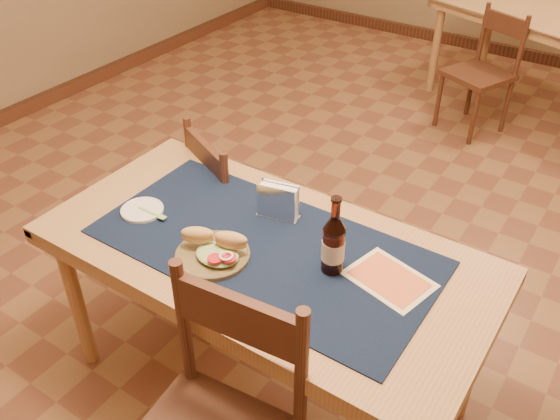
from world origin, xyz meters
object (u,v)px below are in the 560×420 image
Objects in this scene: main_table at (264,265)px; back_table at (556,26)px; chair_main_far at (239,208)px; beer_bottle at (333,244)px; sandwich_plate at (214,251)px; napkin_holder at (278,202)px.

back_table is at bearing 85.61° from main_table.
beer_bottle reaches higher than chair_main_far.
main_table is at bearing -94.39° from back_table.
back_table is (0.25, 3.23, -0.00)m from main_table.
back_table is 3.40m from sandwich_plate.
chair_main_far is (-0.72, -2.78, -0.21)m from back_table.
back_table is 11.04× the size of napkin_holder.
main_table is 5.57× the size of beer_bottle.
napkin_holder reaches higher than back_table.
beer_bottle reaches higher than back_table.
back_table is 3.21m from beer_bottle.
main_table is 9.63× the size of napkin_holder.
back_table is 7.15× the size of sandwich_plate.
beer_bottle is (0.01, -3.21, 0.19)m from back_table.
beer_bottle is (0.36, 0.17, 0.08)m from sandwich_plate.
napkin_holder is at bearing -95.68° from back_table.
chair_main_far is (-0.47, 0.45, -0.21)m from main_table.
sandwich_plate is (-0.35, -3.38, 0.11)m from back_table.
chair_main_far is 3.09× the size of beer_bottle.
sandwich_plate reaches higher than back_table.
beer_bottle is at bearing -24.93° from napkin_holder.
main_table is 6.23× the size of sandwich_plate.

